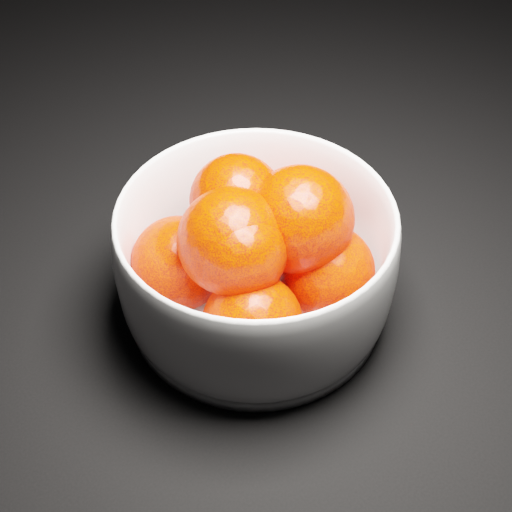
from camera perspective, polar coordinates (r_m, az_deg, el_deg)
bowl at (r=0.60m, az=-0.00°, el=-0.39°), size 0.23×0.23×0.11m
orange_pile at (r=0.58m, az=-0.00°, el=0.67°), size 0.17×0.17×0.13m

